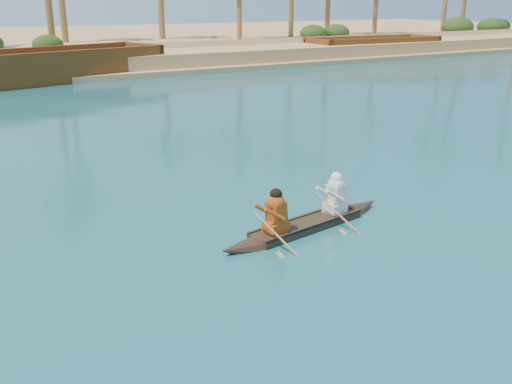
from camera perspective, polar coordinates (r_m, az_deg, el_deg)
ground at (r=17.83m, az=7.61°, el=2.97°), size 160.00×160.00×0.00m
sandy_embankment at (r=61.35m, az=-21.50°, el=13.40°), size 150.00×51.00×1.50m
shrub_cluster at (r=46.28m, az=-18.01°, el=13.32°), size 100.00×6.00×2.40m
canoe at (r=12.49m, az=5.08°, el=-2.63°), size 4.71×1.32×1.29m
barge_mid at (r=38.61m, az=-19.48°, el=11.68°), size 14.32×7.79×2.27m
barge_right at (r=53.16m, az=11.65°, el=13.86°), size 12.36×4.66×2.03m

